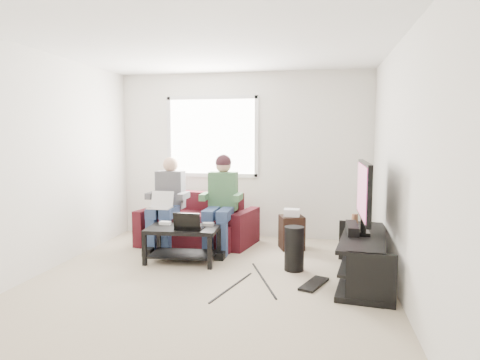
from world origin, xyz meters
name	(u,v)px	position (x,y,z in m)	size (l,w,h in m)	color
floor	(207,282)	(0.00, 0.00, 0.00)	(4.50, 4.50, 0.00)	tan
ceiling	(205,41)	(0.00, 0.00, 2.60)	(4.50, 4.50, 0.00)	white
wall_back	(243,156)	(0.00, 2.25, 1.30)	(4.50, 4.50, 0.00)	silver
wall_front	(102,193)	(0.00, -2.25, 1.30)	(4.50, 4.50, 0.00)	silver
wall_left	(39,163)	(-2.00, 0.00, 1.30)	(4.50, 4.50, 0.00)	silver
wall_right	(402,168)	(2.00, 0.00, 1.30)	(4.50, 4.50, 0.00)	silver
window	(212,137)	(-0.50, 2.23, 1.60)	(1.48, 0.04, 1.28)	white
sofa	(199,225)	(-0.56, 1.64, 0.29)	(1.76, 1.01, 0.75)	#481213
person_left	(167,199)	(-0.96, 1.38, 0.71)	(0.40, 0.70, 1.30)	navy
person_right	(221,196)	(-0.16, 1.40, 0.77)	(0.40, 0.71, 1.35)	navy
laptop_silver	(160,204)	(-0.96, 1.11, 0.67)	(0.32, 0.22, 0.24)	silver
coffee_table	(183,236)	(-0.51, 0.70, 0.33)	(0.93, 0.60, 0.45)	black
laptop_black	(190,220)	(-0.39, 0.62, 0.57)	(0.34, 0.24, 0.24)	black
controller_a	(165,223)	(-0.79, 0.82, 0.47)	(0.14, 0.09, 0.04)	silver
controller_b	(180,223)	(-0.61, 0.88, 0.47)	(0.14, 0.09, 0.04)	black
controller_c	(208,224)	(-0.21, 0.85, 0.47)	(0.14, 0.09, 0.04)	gray
tv_stand	(363,260)	(1.70, 0.40, 0.23)	(0.68, 1.62, 0.52)	black
tv	(364,193)	(1.70, 0.50, 0.98)	(0.12, 1.10, 0.81)	black
soundbar	(352,228)	(1.58, 0.50, 0.57)	(0.12, 0.50, 0.10)	black
drink_cup	(355,219)	(1.65, 1.03, 0.58)	(0.08, 0.08, 0.12)	#965E40
console_white	(367,264)	(1.70, 0.00, 0.30)	(0.30, 0.22, 0.06)	silver
console_grey	(361,246)	(1.70, 0.70, 0.31)	(0.34, 0.26, 0.08)	gray
console_black	(364,254)	(1.70, 0.35, 0.31)	(0.38, 0.30, 0.07)	black
subwoofer	(294,249)	(0.92, 0.61, 0.27)	(0.24, 0.24, 0.53)	black
keyboard_floor	(314,284)	(1.16, 0.13, 0.01)	(0.17, 0.50, 0.03)	black
end_table	(292,231)	(0.83, 1.59, 0.26)	(0.32, 0.32, 0.58)	black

